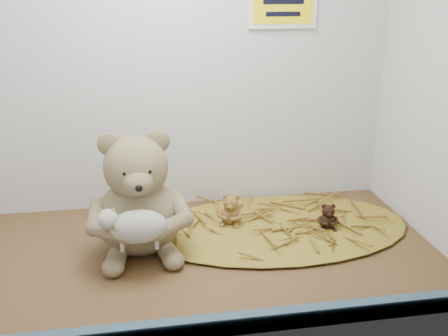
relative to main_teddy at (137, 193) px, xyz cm
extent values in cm
cube|color=#462F18|center=(9.66, -4.31, -14.62)|extent=(120.00, 60.00, 0.40)
cube|color=silver|center=(9.66, 25.69, 30.38)|extent=(120.00, 0.40, 90.00)
cube|color=#3B5A70|center=(9.66, -33.11, -12.82)|extent=(119.28, 2.20, 3.60)
ellipsoid|color=brown|center=(35.08, 4.83, -13.97)|extent=(68.13, 39.56, 1.32)
cube|color=yellow|center=(39.66, 25.09, 40.38)|extent=(16.00, 1.20, 11.00)
camera|label=1|loc=(2.45, -106.42, 44.76)|focal=40.00mm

